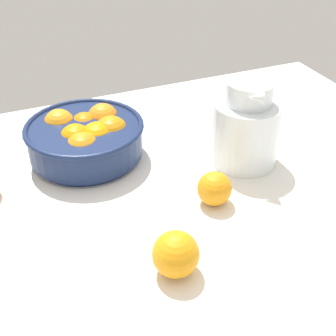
{
  "coord_description": "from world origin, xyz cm",
  "views": [
    {
      "loc": [
        -24.94,
        -69.88,
        58.68
      ],
      "look_at": [
        2.94,
        -2.68,
        8.25
      ],
      "focal_mm": 49.37,
      "sensor_mm": 36.0,
      "label": 1
    }
  ],
  "objects": [
    {
      "name": "ground_plane",
      "position": [
        0.0,
        0.0,
        -1.5
      ],
      "size": [
        143.72,
        98.35,
        3.0
      ],
      "primitive_type": "cube",
      "color": "white"
    },
    {
      "name": "loose_orange_3",
      "position": [
        33.34,
        23.94,
        3.31
      ],
      "size": [
        6.62,
        6.62,
        6.62
      ],
      "primitive_type": "sphere",
      "color": "orange",
      "rests_on": "ground_plane"
    },
    {
      "name": "fruit_bowl",
      "position": [
        -7.65,
        19.77,
        5.0
      ],
      "size": [
        26.69,
        26.69,
        10.14
      ],
      "color": "navy",
      "rests_on": "ground_plane"
    },
    {
      "name": "loose_orange_2",
      "position": [
        -3.04,
        -20.4,
        3.97
      ],
      "size": [
        7.95,
        7.95,
        7.95
      ],
      "primitive_type": "sphere",
      "color": "orange",
      "rests_on": "ground_plane"
    },
    {
      "name": "loose_orange_1",
      "position": [
        11.34,
        -6.38,
        3.46
      ],
      "size": [
        6.91,
        6.91,
        6.91
      ],
      "primitive_type": "sphere",
      "color": "orange",
      "rests_on": "ground_plane"
    },
    {
      "name": "juice_pitcher",
      "position": [
        24.53,
        4.99,
        7.45
      ],
      "size": [
        15.07,
        19.07,
        20.0
      ],
      "color": "white",
      "rests_on": "ground_plane"
    }
  ]
}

